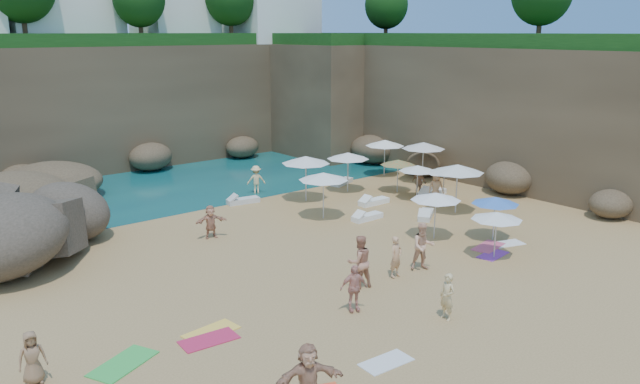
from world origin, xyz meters
TOP-DOWN VIEW (x-y plane):
  - ground at (0.00, 0.00)m, footprint 120.00×120.00m
  - seawater at (0.00, 30.00)m, footprint 120.00×120.00m
  - cliff_back at (2.00, 25.00)m, footprint 44.00×8.00m
  - cliff_right at (19.00, 8.00)m, footprint 8.00×30.00m
  - cliff_corner at (17.00, 20.00)m, footprint 10.00×12.00m
  - rock_outcrop at (-9.61, 9.09)m, footprint 7.24×5.43m
  - parasol_0 at (5.16, 8.04)m, footprint 2.60×2.60m
  - parasol_1 at (8.26, 8.11)m, footprint 2.40×2.40m
  - parasol_2 at (9.95, 4.35)m, footprint 2.02×2.02m
  - parasol_3 at (12.71, 9.60)m, footprint 2.44×2.44m
  - parasol_4 at (13.29, 6.91)m, footprint 2.60×2.60m
  - parasol_5 at (3.78, 4.90)m, footprint 2.43×2.43m
  - parasol_6 at (10.33, 6.18)m, footprint 2.00×2.00m
  - parasol_7 at (9.58, 1.40)m, footprint 2.64×2.64m
  - parasol_8 at (10.66, 3.11)m, footprint 2.02×2.02m
  - parasol_9 at (5.60, -0.59)m, footprint 2.22×2.22m
  - parasol_10 at (7.48, -2.35)m, footprint 2.06×2.06m
  - parasol_11 at (5.59, -3.76)m, footprint 2.05×2.05m
  - lounger_0 at (2.23, 9.75)m, footprint 1.81×0.87m
  - lounger_1 at (9.17, 9.62)m, footprint 1.84×1.13m
  - lounger_2 at (7.48, 5.16)m, footprint 1.78×0.63m
  - lounger_3 at (5.27, 3.34)m, footprint 1.68×0.58m
  - lounger_4 at (11.30, 4.39)m, footprint 1.89×0.74m
  - lounger_5 at (7.76, 1.77)m, footprint 1.77×1.45m
  - towel_4 at (-6.55, -2.15)m, footprint 1.75×1.00m
  - towel_5 at (-3.71, -6.83)m, footprint 1.54×0.84m
  - towel_6 at (5.81, -3.56)m, footprint 1.57×0.94m
  - towel_7 at (-6.86, -2.57)m, footprint 1.77×0.99m
  - towel_9 at (6.51, -2.84)m, footprint 1.82×1.16m
  - towel_11 at (-9.38, -2.28)m, footprint 2.14×1.68m
  - towel_13 at (7.45, -3.09)m, footprint 1.67×1.19m
  - person_stand_1 at (-0.68, -2.47)m, footprint 1.10×0.95m
  - person_stand_2 at (3.96, 11.07)m, footprint 1.11×0.85m
  - person_stand_3 at (10.69, 4.86)m, footprint 0.45×0.94m
  - person_stand_4 at (10.27, 3.30)m, footprint 0.93×0.81m
  - person_stand_5 at (-2.00, 5.76)m, footprint 1.44×0.74m
  - person_stand_6 at (-0.30, -6.14)m, footprint 0.42×0.59m
  - person_lie_1 at (-2.20, -3.83)m, footprint 1.43×1.80m
  - person_lie_2 at (-11.55, -1.78)m, footprint 0.80×1.49m
  - person_lie_4 at (1.00, -2.66)m, footprint 0.73×1.60m
  - person_lie_5 at (2.33, -2.79)m, footprint 1.69×2.04m

SIDE VIEW (x-z plane):
  - ground at x=0.00m, z-range 0.00..0.00m
  - rock_outcrop at x=-9.61m, z-range -1.45..1.45m
  - seawater at x=0.00m, z-range 0.00..0.00m
  - towel_6 at x=5.81m, z-range 0.00..0.03m
  - towel_5 at x=-3.71m, z-range 0.00..0.03m
  - towel_13 at x=7.45m, z-range 0.00..0.03m
  - towel_4 at x=-6.55m, z-range 0.00..0.03m
  - towel_9 at x=6.51m, z-range 0.00..0.03m
  - towel_7 at x=-6.86m, z-range 0.00..0.03m
  - towel_11 at x=-9.38m, z-range 0.00..0.03m
  - lounger_3 at x=5.27m, z-range 0.00..0.26m
  - lounger_0 at x=2.23m, z-range 0.00..0.27m
  - lounger_5 at x=7.76m, z-range 0.00..0.27m
  - lounger_1 at x=9.17m, z-range 0.00..0.27m
  - lounger_2 at x=7.48m, z-range 0.00..0.27m
  - lounger_4 at x=11.30m, z-range 0.00..0.29m
  - person_lie_4 at x=1.00m, z-range 0.00..0.37m
  - person_lie_1 at x=-2.20m, z-range 0.00..0.38m
  - person_lie_2 at x=-11.55m, z-range 0.00..0.39m
  - person_lie_5 at x=2.33m, z-range 0.00..0.70m
  - person_stand_5 at x=-2.00m, z-range 0.00..1.50m
  - person_stand_6 at x=-0.30m, z-range 0.00..1.54m
  - person_stand_3 at x=10.69m, z-range 0.00..1.55m
  - person_stand_2 at x=3.96m, z-range 0.00..1.60m
  - person_stand_4 at x=10.27m, z-range 0.00..1.67m
  - person_stand_1 at x=-0.68m, z-range 0.00..1.94m
  - parasol_6 at x=10.33m, z-range 0.79..2.68m
  - parasol_2 at x=9.95m, z-range 0.80..2.71m
  - parasol_8 at x=10.66m, z-range 0.80..2.71m
  - parasol_11 at x=5.59m, z-range 0.81..2.74m
  - parasol_10 at x=7.48m, z-range 0.81..2.76m
  - parasol_9 at x=5.60m, z-range 0.88..2.97m
  - parasol_1 at x=8.26m, z-range 0.95..3.21m
  - parasol_5 at x=3.78m, z-range 0.96..3.26m
  - parasol_3 at x=12.71m, z-range 0.97..3.28m
  - parasol_0 at x=5.16m, z-range 1.03..3.48m
  - parasol_4 at x=13.29m, z-range 1.03..3.49m
  - parasol_7 at x=9.58m, z-range 1.04..3.54m
  - cliff_back at x=2.00m, z-range 0.00..8.00m
  - cliff_right at x=19.00m, z-range 0.00..8.00m
  - cliff_corner at x=17.00m, z-range 0.00..8.00m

